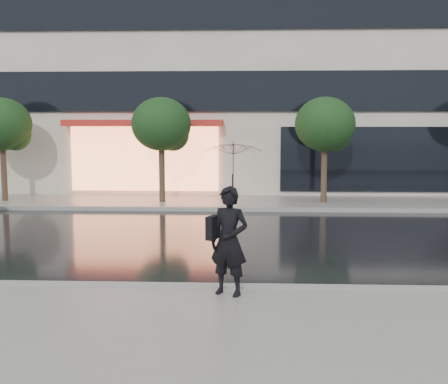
{
  "coord_description": "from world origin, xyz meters",
  "views": [
    {
      "loc": [
        0.23,
        -10.69,
        2.97
      ],
      "look_at": [
        -0.35,
        2.38,
        1.4
      ],
      "focal_mm": 45.0,
      "sensor_mm": 36.0,
      "label": 1
    }
  ],
  "objects": [
    {
      "name": "ground",
      "position": [
        0.0,
        0.0,
        0.0
      ],
      "size": [
        120.0,
        120.0,
        0.0
      ],
      "primitive_type": "plane",
      "color": "black",
      "rests_on": "ground"
    },
    {
      "name": "sidewalk_near",
      "position": [
        0.0,
        -3.25,
        0.06
      ],
      "size": [
        60.0,
        4.5,
        0.12
      ],
      "primitive_type": "cube",
      "color": "slate",
      "rests_on": "ground"
    },
    {
      "name": "sidewalk_far",
      "position": [
        0.0,
        10.25,
        0.06
      ],
      "size": [
        60.0,
        3.5,
        0.12
      ],
      "primitive_type": "cube",
      "color": "slate",
      "rests_on": "ground"
    },
    {
      "name": "curb_near",
      "position": [
        0.0,
        -1.0,
        0.07
      ],
      "size": [
        60.0,
        0.25,
        0.14
      ],
      "primitive_type": "cube",
      "color": "gray",
      "rests_on": "ground"
    },
    {
      "name": "curb_far",
      "position": [
        0.0,
        8.5,
        0.07
      ],
      "size": [
        60.0,
        0.25,
        0.14
      ],
      "primitive_type": "cube",
      "color": "gray",
      "rests_on": "ground"
    },
    {
      "name": "office_building",
      "position": [
        -0.0,
        17.97,
        9.0
      ],
      "size": [
        30.0,
        12.76,
        18.0
      ],
      "color": "beige",
      "rests_on": "ground"
    },
    {
      "name": "tree_far_west",
      "position": [
        -8.94,
        10.03,
        2.92
      ],
      "size": [
        2.2,
        2.2,
        3.99
      ],
      "color": "#33261C",
      "rests_on": "ground"
    },
    {
      "name": "tree_mid_west",
      "position": [
        -2.94,
        10.03,
        2.92
      ],
      "size": [
        2.2,
        2.2,
        3.99
      ],
      "color": "#33261C",
      "rests_on": "ground"
    },
    {
      "name": "tree_mid_east",
      "position": [
        3.06,
        10.03,
        2.92
      ],
      "size": [
        2.2,
        2.2,
        3.99
      ],
      "color": "#33261C",
      "rests_on": "ground"
    },
    {
      "name": "pedestrian_with_umbrella",
      "position": [
        -0.06,
        -1.51,
        1.81
      ],
      "size": [
        1.34,
        1.35,
        2.58
      ],
      "rotation": [
        0.0,
        0.0,
        -0.4
      ],
      "color": "black",
      "rests_on": "sidewalk_near"
    }
  ]
}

